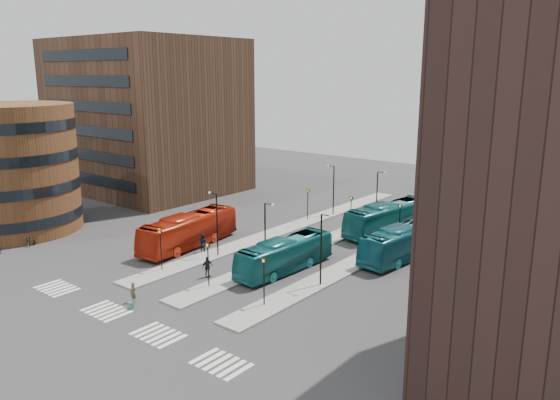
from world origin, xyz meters
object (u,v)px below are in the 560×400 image
Objects in this scene: teal_bus_d at (482,212)px; bicycle_far at (27,241)px; bicycle_mid at (29,241)px; commuter_c at (283,267)px; traveller at (133,292)px; commuter_b at (207,267)px; teal_bus_b at (389,218)px; commuter_a at (203,243)px; teal_bus_c at (405,242)px; teal_bus_a at (285,255)px; suitcase at (131,305)px; red_bus at (189,230)px.

bicycle_far is (-33.40, -37.14, -1.04)m from teal_bus_d.
commuter_c is at bearing -93.20° from bicycle_mid.
commuter_b is (0.61, 7.25, 0.14)m from traveller.
teal_bus_b reaches higher than bicycle_far.
teal_bus_c is at bearing -158.39° from commuter_a.
teal_bus_c is 12.54m from commuter_c.
teal_bus_a is 5.77× the size of commuter_a.
teal_bus_d is 6.49× the size of commuter_c.
teal_bus_b is 38.15m from bicycle_far.
bicycle_mid is at bearing -124.94° from teal_bus_d.
suitcase is 0.04× the size of teal_bus_c.
teal_bus_d is (8.33, 26.23, 0.02)m from teal_bus_a.
teal_bus_b is 7.79× the size of traveller.
bicycle_mid is at bearing -124.78° from teal_bus_b.
commuter_b is (7.66, -4.79, -0.77)m from red_bus.
traveller is at bearing -82.70° from bicycle_far.
commuter_c is 27.46m from bicycle_mid.
red_bus is 6.56× the size of commuter_a.
traveller is 0.86× the size of bicycle_far.
red_bus is at bearing -39.78° from bicycle_far.
bicycle_far is at bearing 170.89° from traveller.
teal_bus_d reaches higher than teal_bus_a.
teal_bus_d is at bearing 65.22° from teal_bus_b.
red_bus is (-7.87, 12.91, 1.46)m from suitcase.
red_bus is at bearing -118.48° from teal_bus_b.
commuter_a is at bearing 95.99° from suitcase.
commuter_a is 18.32m from bicycle_mid.
commuter_c is at bearing 51.79° from suitcase.
red_bus is 8.15× the size of bicycle_mid.
commuter_b is at bearing -95.06° from teal_bus_b.
red_bus is 9.07m from commuter_b.
teal_bus_c is 16.49m from teal_bus_d.
bicycle_mid is at bearing 111.92° from commuter_b.
red_bus is at bearing 116.38° from traveller.
teal_bus_c is 6.98× the size of commuter_c.
suitcase is at bearing -121.46° from bicycle_mid.
red_bus reaches higher than traveller.
teal_bus_b is at bearing 45.36° from red_bus.
traveller is at bearing 99.82° from commuter_a.
teal_bus_b is at bearing -134.49° from commuter_a.
commuter_a is 1.00× the size of commuter_b.
teal_bus_c is at bearing 22.96° from red_bus.
suitcase is at bearing -84.84° from bicycle_far.
commuter_b is at bearing -104.40° from teal_bus_d.
teal_bus_c is at bearing -41.77° from teal_bus_b.
suitcase is 0.27× the size of commuter_b.
traveller is (7.06, -12.04, -0.91)m from red_bus.
commuter_b is 1.24× the size of bicycle_mid.
commuter_c reaches higher than suitcase.
teal_bus_d reaches higher than commuter_c.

